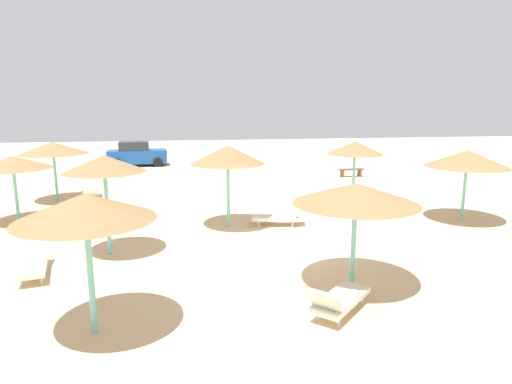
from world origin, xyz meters
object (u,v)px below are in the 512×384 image
at_px(parasol_6, 13,163).
at_px(bench_0, 351,171).
at_px(lounger_2, 33,263).
at_px(lounger_4, 90,195).
at_px(parasol_3, 355,148).
at_px(lounger_3, 390,200).
at_px(parasol_7, 85,208).
at_px(lounger_0, 279,217).
at_px(parasol_1, 356,194).
at_px(parasol_2, 104,166).
at_px(parasol_0, 228,155).
at_px(parked_car, 137,154).
at_px(lounger_1, 338,300).
at_px(parasol_4, 53,148).
at_px(parasol_8, 467,159).

relative_size(parasol_6, bench_0, 1.80).
bearing_deg(lounger_2, lounger_4, 92.11).
xyz_separation_m(lounger_2, lounger_4, (-0.32, 8.57, 0.01)).
distance_m(parasol_3, lounger_3, 2.63).
xyz_separation_m(parasol_7, lounger_0, (5.08, 6.78, -2.15)).
bearing_deg(parasol_1, parasol_2, 152.07).
distance_m(parasol_1, lounger_3, 8.86).
bearing_deg(lounger_0, parasol_7, -126.84).
bearing_deg(parasol_6, parasol_7, -63.49).
xyz_separation_m(parasol_0, parked_car, (-4.84, 16.33, -1.75)).
relative_size(lounger_1, lounger_3, 0.90).
height_order(parasol_2, parked_car, parasol_2).
distance_m(lounger_1, lounger_2, 7.76).
bearing_deg(parasol_1, parasol_6, 143.61).
distance_m(lounger_0, lounger_1, 6.83).
height_order(parasol_0, parasol_4, parasol_0).
bearing_deg(lounger_2, parasol_3, 29.62).
height_order(parasol_0, parasol_6, parasol_0).
relative_size(parasol_0, parasol_8, 0.99).
height_order(parasol_8, lounger_3, parasol_8).
distance_m(parasol_4, bench_0, 16.17).
bearing_deg(lounger_4, bench_0, 18.25).
distance_m(parasol_3, parasol_7, 13.14).
bearing_deg(parasol_1, parasol_3, 68.52).
bearing_deg(parasol_1, parasol_0, 113.41).
height_order(lounger_2, lounger_4, lounger_4).
distance_m(lounger_0, bench_0, 11.65).
relative_size(parasol_1, parasol_7, 1.08).
distance_m(parasol_8, lounger_3, 3.54).
relative_size(parasol_7, parked_car, 0.66).
bearing_deg(lounger_1, parasol_0, 103.00).
bearing_deg(lounger_1, parasol_8, 41.95).
height_order(parasol_3, lounger_3, parasol_3).
bearing_deg(parasol_6, parasol_4, 83.88).
bearing_deg(parasol_2, parasol_7, -84.60).
bearing_deg(parasol_4, parasol_0, -36.82).
height_order(parasol_3, lounger_0, parasol_3).
bearing_deg(lounger_0, parked_car, 112.01).
bearing_deg(lounger_1, parasol_3, 67.04).
distance_m(bench_0, parked_car, 14.78).
relative_size(parasol_2, lounger_2, 1.46).
height_order(parasol_0, lounger_3, parasol_0).
xyz_separation_m(lounger_4, parked_car, (0.87, 11.39, 0.50)).
height_order(parasol_2, parasol_8, parasol_2).
bearing_deg(lounger_2, parasol_2, 36.61).
xyz_separation_m(parasol_6, lounger_2, (2.22, -5.42, -1.91)).
height_order(parasol_4, lounger_2, parasol_4).
height_order(parasol_3, parasol_6, parasol_3).
height_order(parasol_3, lounger_4, parasol_3).
xyz_separation_m(parasol_3, parasol_8, (3.03, -3.25, -0.11)).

